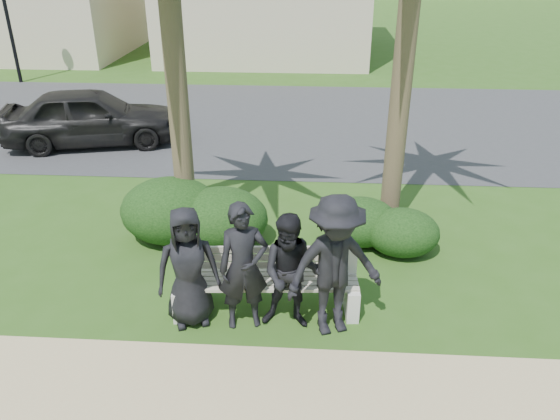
{
  "coord_description": "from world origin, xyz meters",
  "views": [
    {
      "loc": [
        1.06,
        -6.07,
        4.34
      ],
      "look_at": [
        0.6,
        1.0,
        0.84
      ],
      "focal_mm": 35.0,
      "sensor_mm": 36.0,
      "label": 1
    }
  ],
  "objects_px": {
    "man_a": "(188,267)",
    "man_d": "(335,267)",
    "car_a": "(91,117)",
    "man_c": "(291,273)",
    "park_bench": "(267,286)",
    "man_b": "(243,267)"
  },
  "relations": [
    {
      "from": "man_a",
      "to": "man_b",
      "type": "xyz_separation_m",
      "value": [
        0.68,
        -0.02,
        0.04
      ]
    },
    {
      "from": "man_b",
      "to": "man_d",
      "type": "height_order",
      "value": "man_d"
    },
    {
      "from": "man_a",
      "to": "car_a",
      "type": "relative_size",
      "value": 0.4
    },
    {
      "from": "man_a",
      "to": "car_a",
      "type": "xyz_separation_m",
      "value": [
        -3.72,
        6.49,
        -0.12
      ]
    },
    {
      "from": "man_a",
      "to": "man_b",
      "type": "relative_size",
      "value": 0.95
    },
    {
      "from": "park_bench",
      "to": "man_d",
      "type": "height_order",
      "value": "man_d"
    },
    {
      "from": "man_b",
      "to": "man_d",
      "type": "xyz_separation_m",
      "value": [
        1.09,
        -0.05,
        0.08
      ]
    },
    {
      "from": "man_c",
      "to": "man_d",
      "type": "height_order",
      "value": "man_d"
    },
    {
      "from": "man_a",
      "to": "car_a",
      "type": "bearing_deg",
      "value": 101.45
    },
    {
      "from": "man_c",
      "to": "car_a",
      "type": "relative_size",
      "value": 0.39
    },
    {
      "from": "man_a",
      "to": "man_d",
      "type": "xyz_separation_m",
      "value": [
        1.77,
        -0.07,
        0.13
      ]
    },
    {
      "from": "man_c",
      "to": "man_a",
      "type": "bearing_deg",
      "value": -176.57
    },
    {
      "from": "man_a",
      "to": "man_c",
      "type": "distance_m",
      "value": 1.26
    },
    {
      "from": "park_bench",
      "to": "car_a",
      "type": "relative_size",
      "value": 0.61
    },
    {
      "from": "man_b",
      "to": "man_c",
      "type": "relative_size",
      "value": 1.09
    },
    {
      "from": "man_d",
      "to": "car_a",
      "type": "bearing_deg",
      "value": 110.58
    },
    {
      "from": "man_b",
      "to": "car_a",
      "type": "bearing_deg",
      "value": 109.98
    },
    {
      "from": "man_b",
      "to": "park_bench",
      "type": "bearing_deg",
      "value": 35.59
    },
    {
      "from": "man_a",
      "to": "man_c",
      "type": "bearing_deg",
      "value": -18.79
    },
    {
      "from": "park_bench",
      "to": "man_a",
      "type": "height_order",
      "value": "man_a"
    },
    {
      "from": "man_b",
      "to": "man_a",
      "type": "bearing_deg",
      "value": 164.06
    },
    {
      "from": "park_bench",
      "to": "man_d",
      "type": "distance_m",
      "value": 1.06
    }
  ]
}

